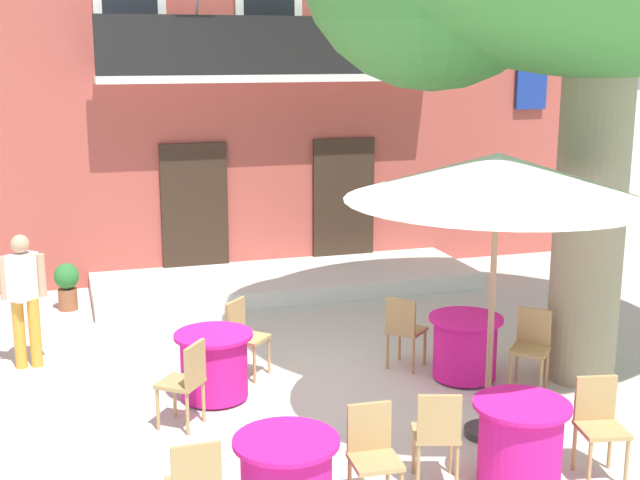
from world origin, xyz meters
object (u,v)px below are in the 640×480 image
Objects in this scene: cafe_table_middle at (520,442)px; cafe_chair_middle_1 at (599,420)px; cafe_table_far_side at (465,347)px; cafe_umbrella at (498,178)px; pedestrian_mid_plaza at (24,293)px; cafe_chair_near_tree_0 at (243,332)px; cafe_chair_far_side_0 at (531,343)px; cafe_chair_front_0 at (373,451)px; cafe_chair_near_tree_1 at (186,378)px; cafe_chair_middle_0 at (437,431)px; cafe_table_near_tree at (214,365)px; ground_planter_left at (67,284)px; cafe_chair_far_side_1 at (404,327)px.

cafe_chair_middle_1 is (0.75, -0.07, 0.14)m from cafe_table_middle.
cafe_chair_middle_1 reaches higher than cafe_table_far_side.
pedestrian_mid_plaza is (-4.42, 3.36, -1.68)m from cafe_umbrella.
cafe_chair_far_side_0 is (3.05, -1.34, 0.00)m from cafe_chair_near_tree_0.
cafe_chair_middle_1 is at bearing -87.69° from cafe_table_far_side.
pedestrian_mid_plaza is (-2.84, 4.32, 0.40)m from cafe_chair_front_0.
cafe_chair_near_tree_1 is 3.34m from cafe_table_middle.
cafe_chair_middle_0 is at bearing -44.37° from cafe_chair_near_tree_1.
cafe_table_middle is 0.95× the size of cafe_chair_far_side_0.
pedestrian_mid_plaza is at bearing 125.04° from cafe_chair_near_tree_1.
pedestrian_mid_plaza is (-4.24, 4.29, 0.54)m from cafe_table_middle.
cafe_umbrella is at bearing 79.27° from cafe_table_middle.
cafe_chair_far_side_0 is (0.50, 1.99, 0.00)m from cafe_chair_middle_1.
pedestrian_mid_plaza is at bearing 138.84° from cafe_chair_middle_1.
cafe_chair_near_tree_0 and cafe_chair_far_side_0 have the same top height.
cafe_table_near_tree is at bearing 130.25° from cafe_table_middle.
cafe_chair_middle_1 is 1.00× the size of cafe_chair_far_side_0.
cafe_chair_middle_1 and cafe_chair_front_0 have the same top height.
cafe_chair_far_side_0 is at bearing -12.00° from cafe_table_near_tree.
cafe_chair_near_tree_0 is 2.61m from cafe_table_far_side.
cafe_chair_near_tree_0 is 1.51m from cafe_chair_near_tree_1.
pedestrian_mid_plaza reaches higher than cafe_chair_middle_0.
cafe_umbrella reaches higher than cafe_table_middle.
cafe_table_middle is 2.46m from cafe_table_far_side.
cafe_chair_near_tree_0 is (0.46, 0.60, 0.14)m from cafe_table_near_tree.
cafe_chair_far_side_0 is at bearing 41.58° from cafe_chair_middle_0.
cafe_table_far_side is at bearing 49.38° from cafe_chair_front_0.
cafe_table_near_tree is 0.95× the size of cafe_chair_middle_1.
cafe_chair_far_side_0 reaches higher than ground_planter_left.
cafe_chair_near_tree_1 is at bearing -173.93° from cafe_table_far_side.
cafe_chair_far_side_1 is at bearing 62.70° from cafe_chair_front_0.
cafe_chair_front_0 is at bearing -117.30° from cafe_chair_far_side_1.
pedestrian_mid_plaza is at bearing 123.26° from cafe_chair_front_0.
cafe_chair_far_side_1 is (1.50, 2.91, 0.00)m from cafe_chair_front_0.
cafe_chair_near_tree_1 and cafe_chair_far_side_1 have the same top height.
cafe_chair_far_side_1 reaches higher than cafe_table_far_side.
cafe_table_near_tree is 1.00× the size of cafe_table_far_side.
cafe_table_near_tree is 2.63m from pedestrian_mid_plaza.
cafe_chair_middle_1 is at bearing -5.55° from cafe_table_middle.
cafe_chair_far_side_1 reaches higher than ground_planter_left.
ground_planter_left is (-1.95, 3.33, -0.13)m from cafe_chair_near_tree_0.
cafe_chair_near_tree_0 is 3.69m from cafe_umbrella.
pedestrian_mid_plaza is (-4.90, 1.92, 0.54)m from cafe_table_far_side.
cafe_chair_far_side_1 reaches higher than cafe_table_near_tree.
cafe_chair_middle_1 is 1.05× the size of cafe_table_far_side.
cafe_chair_far_side_1 is at bearing 5.23° from cafe_table_near_tree.
cafe_chair_near_tree_1 is at bearing -124.66° from cafe_chair_near_tree_0.
pedestrian_mid_plaza is at bearing 156.62° from cafe_chair_far_side_0.
cafe_table_middle is at bearing 1.22° from cafe_chair_front_0.
cafe_chair_near_tree_0 is at bearing 127.36° from cafe_chair_middle_1.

